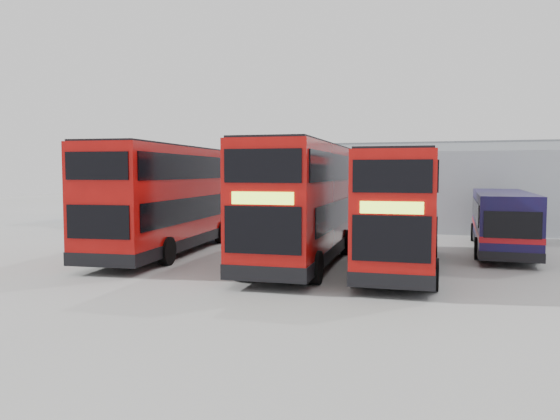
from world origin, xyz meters
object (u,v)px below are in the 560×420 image
Objects in this scene: office_block at (178,187)px; double_decker_right at (402,211)px; double_decker_centre at (303,204)px; double_decker_left at (165,200)px; single_decker_blue at (502,222)px; maintenance_shed at (476,189)px; panel_van at (112,209)px.

office_block is 25.25m from double_decker_right.
office_block reaches higher than double_decker_centre.
double_decker_left is 15.80m from single_decker_blue.
single_decker_blue is at bearing 54.88° from double_decker_right.
double_decker_right is (3.96, -0.09, -0.19)m from double_decker_centre.
double_decker_left is at bearing 173.46° from double_decker_right.
office_block is 1.03× the size of double_decker_left.
maintenance_shed reaches higher than double_decker_right.
maintenance_shed reaches higher than double_decker_centre.
double_decker_right is 7.54m from single_decker_blue.
panel_van is at bearing 143.21° from double_decker_centre.
double_decker_centre is (6.75, -0.59, -0.02)m from double_decker_left.
double_decker_left is 10.74m from double_decker_right.
office_block is at bearing 135.76° from double_decker_right.
double_decker_left reaches higher than panel_van.
double_decker_left is 2.39× the size of panel_van.
single_decker_blue is (0.94, -12.36, -1.20)m from maintenance_shed.
panel_van is (-10.71, 10.82, -1.31)m from double_decker_left.
office_block reaches higher than double_decker_right.
double_decker_centre reaches higher than double_decker_right.
double_decker_right is 2.17× the size of panel_van.
office_block is 0.40× the size of maintenance_shed.
double_decker_left is at bearing 171.35° from double_decker_centre.
double_decker_left is 1.01× the size of double_decker_centre.
maintenance_shed reaches higher than single_decker_blue.
office_block is 5.92m from panel_van.
office_block is at bearing -174.79° from maintenance_shed.
single_decker_blue is (22.94, -10.35, -1.18)m from office_block.
panel_van is at bearing -115.62° from office_block.
office_block reaches higher than single_decker_blue.
single_decker_blue is at bearing -165.63° from double_decker_left.
maintenance_shed reaches higher than office_block.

